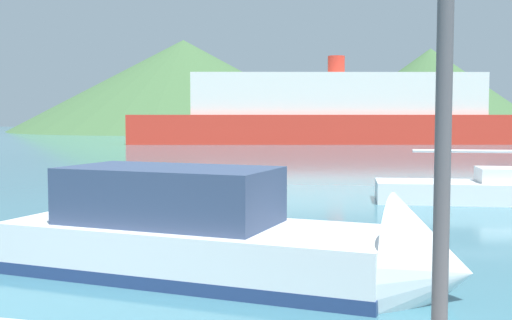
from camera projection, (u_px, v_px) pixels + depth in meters
motorboat_near at (233, 243)px, 10.05m from camera, size 7.59×3.14×2.38m
ferry_distant at (336, 113)px, 58.18m from camera, size 37.37×15.25×7.89m
buoy_marker at (198, 193)px, 18.60m from camera, size 0.67×0.67×0.77m
hill_west at (184, 85)px, 105.69m from camera, size 55.47×55.47×14.87m
hill_central at (430, 90)px, 103.57m from camera, size 36.95×36.95×13.28m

